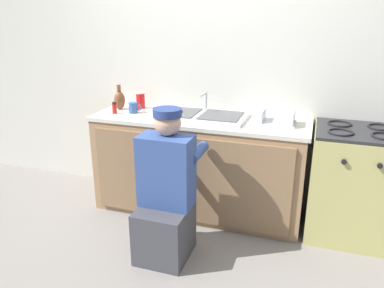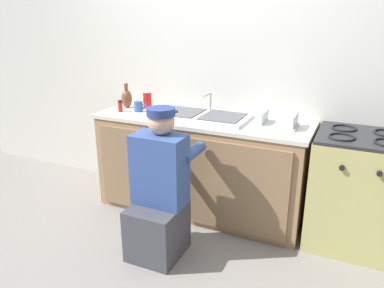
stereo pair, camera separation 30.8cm
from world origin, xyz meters
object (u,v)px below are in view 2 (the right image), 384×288
Objects in this scene: stove_range at (356,191)px; dish_rack_tray at (279,124)px; spice_bottle_red at (120,106)px; coffee_mug at (139,106)px; soda_cup_red at (147,99)px; plumber_person at (159,196)px; sink_double_basin at (202,116)px; vase_decorative at (127,98)px.

dish_rack_tray is (-0.62, 0.01, 0.45)m from stove_range.
stove_range is 8.55× the size of spice_bottle_red.
dish_rack_tray reaches higher than spice_bottle_red.
soda_cup_red is at bearing 95.79° from coffee_mug.
coffee_mug reaches higher than stove_range.
stove_range is at bearing -0.60° from dish_rack_tray.
plumber_person reaches higher than dish_rack_tray.
dish_rack_tray is at bearing 179.40° from stove_range.
sink_double_basin is 3.48× the size of vase_decorative.
dish_rack_tray is 1.27m from coffee_mug.
stove_range is 0.81× the size of plumber_person.
soda_cup_red is (-0.02, 0.18, 0.03)m from coffee_mug.
plumber_person is 1.20m from vase_decorative.
spice_bottle_red reaches higher than stove_range.
dish_rack_tray is at bearing -6.40° from soda_cup_red.
sink_double_basin is 0.66m from dish_rack_tray.
plumber_person reaches higher than coffee_mug.
plumber_person is 10.52× the size of spice_bottle_red.
vase_decorative reaches higher than sink_double_basin.
spice_bottle_red is (-1.42, -0.11, 0.03)m from dish_rack_tray.
spice_bottle_red is 0.46× the size of vase_decorative.
stove_range is 1.95m from coffee_mug.
stove_range is (1.28, -0.00, -0.45)m from sink_double_basin.
stove_range is 1.49m from plumber_person.
spice_bottle_red is at bearing -177.00° from stove_range.
plumber_person reaches higher than soda_cup_red.
stove_range is 0.77m from dish_rack_tray.
stove_range is at bearing -1.34° from vase_decorative.
plumber_person is at bearing -49.75° from coffee_mug.
vase_decorative is at bearing 178.66° from stove_range.
sink_double_basin is 0.61m from coffee_mug.
soda_cup_red is 0.19m from vase_decorative.
spice_bottle_red is 0.69× the size of soda_cup_red.
coffee_mug is 0.55× the size of vase_decorative.
coffee_mug is at bearing -176.62° from sink_double_basin.
dish_rack_tray is at bearing 1.82° from coffee_mug.
plumber_person is at bearing -45.23° from vase_decorative.
stove_range is 1.98m from soda_cup_red.
sink_double_basin is 0.77m from spice_bottle_red.
sink_double_basin is 0.80m from vase_decorative.
spice_bottle_red is 0.17m from coffee_mug.
spice_bottle_red is (-0.74, 0.62, 0.46)m from plumber_person.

